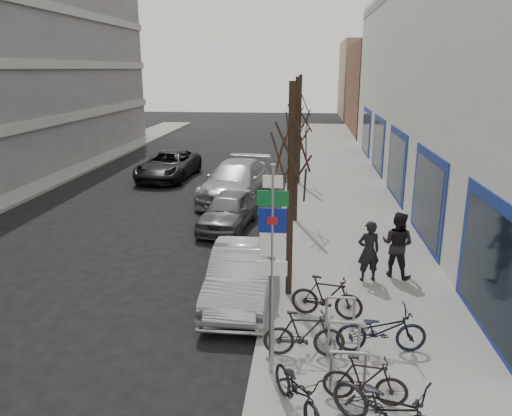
% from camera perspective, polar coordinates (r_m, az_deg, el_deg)
% --- Properties ---
extents(ground, '(120.00, 120.00, 0.00)m').
position_cam_1_polar(ground, '(10.60, -11.97, -17.73)').
color(ground, black).
rests_on(ground, ground).
extents(sidewalk_east, '(5.00, 70.00, 0.15)m').
position_cam_1_polar(sidewalk_east, '(19.31, 10.11, -1.75)').
color(sidewalk_east, slate).
rests_on(sidewalk_east, ground).
extents(brick_building_far, '(12.00, 14.00, 8.00)m').
position_cam_1_polar(brick_building_far, '(49.45, 17.95, 12.87)').
color(brick_building_far, brown).
rests_on(brick_building_far, ground).
extents(tan_building_far, '(13.00, 12.00, 9.00)m').
position_cam_1_polar(tan_building_far, '(64.27, 15.68, 13.97)').
color(tan_building_far, '#937A5B').
rests_on(tan_building_far, ground).
extents(highway_sign_pole, '(0.55, 0.10, 4.20)m').
position_cam_1_polar(highway_sign_pole, '(9.02, 1.86, -5.91)').
color(highway_sign_pole, gray).
rests_on(highway_sign_pole, ground).
extents(bike_rack, '(0.66, 2.26, 0.83)m').
position_cam_1_polar(bike_rack, '(10.37, 10.00, -14.15)').
color(bike_rack, gray).
rests_on(bike_rack, sidewalk_east).
extents(tree_near, '(1.80, 1.80, 5.50)m').
position_cam_1_polar(tree_near, '(12.01, 4.07, 7.62)').
color(tree_near, black).
rests_on(tree_near, ground).
extents(tree_mid, '(1.80, 1.80, 5.50)m').
position_cam_1_polar(tree_mid, '(18.46, 4.73, 10.42)').
color(tree_mid, black).
rests_on(tree_mid, ground).
extents(tree_far, '(1.80, 1.80, 5.50)m').
position_cam_1_polar(tree_far, '(24.94, 5.05, 11.76)').
color(tree_far, black).
rests_on(tree_far, ground).
extents(meter_front, '(0.10, 0.08, 1.27)m').
position_cam_1_polar(meter_front, '(12.40, 1.61, -7.40)').
color(meter_front, gray).
rests_on(meter_front, sidewalk_east).
extents(meter_mid, '(0.10, 0.08, 1.27)m').
position_cam_1_polar(meter_mid, '(17.59, 2.93, -0.39)').
color(meter_mid, gray).
rests_on(meter_mid, sidewalk_east).
extents(meter_back, '(0.10, 0.08, 1.27)m').
position_cam_1_polar(meter_back, '(22.92, 3.63, 3.40)').
color(meter_back, gray).
rests_on(meter_back, sidewalk_east).
extents(bike_near_left, '(1.24, 1.74, 1.03)m').
position_cam_1_polar(bike_near_left, '(8.85, 4.79, -19.64)').
color(bike_near_left, black).
rests_on(bike_near_left, sidewalk_east).
extents(bike_near_right, '(1.53, 0.65, 0.90)m').
position_cam_1_polar(bike_near_right, '(9.28, 12.37, -18.63)').
color(bike_near_right, black).
rests_on(bike_near_right, sidewalk_east).
extents(bike_mid_curb, '(1.91, 0.75, 1.13)m').
position_cam_1_polar(bike_mid_curb, '(10.73, 14.16, -12.97)').
color(bike_mid_curb, black).
rests_on(bike_mid_curb, sidewalk_east).
extents(bike_mid_inner, '(1.68, 0.55, 1.01)m').
position_cam_1_polar(bike_mid_inner, '(10.34, 5.52, -14.09)').
color(bike_mid_inner, black).
rests_on(bike_mid_inner, sidewalk_east).
extents(bike_far_curb, '(1.94, 1.56, 1.18)m').
position_cam_1_polar(bike_far_curb, '(8.62, 14.83, -20.67)').
color(bike_far_curb, black).
rests_on(bike_far_curb, sidewalk_east).
extents(bike_far_inner, '(1.77, 0.84, 1.03)m').
position_cam_1_polar(bike_far_inner, '(11.87, 8.09, -9.99)').
color(bike_far_inner, black).
rests_on(bike_far_inner, sidewalk_east).
extents(parked_car_front, '(1.51, 4.31, 1.42)m').
position_cam_1_polar(parked_car_front, '(12.82, -1.68, -7.63)').
color(parked_car_front, '#AEAEB3').
rests_on(parked_car_front, ground).
extents(parked_car_mid, '(2.10, 4.18, 1.37)m').
position_cam_1_polar(parked_car_mid, '(18.60, -3.16, -0.24)').
color(parked_car_mid, '#55545A').
rests_on(parked_car_mid, ground).
extents(parked_car_back, '(3.15, 6.13, 1.70)m').
position_cam_1_polar(parked_car_back, '(22.69, -2.36, 3.12)').
color(parked_car_back, '#A3A3A8').
rests_on(parked_car_back, ground).
extents(lane_car, '(2.78, 5.51, 1.49)m').
position_cam_1_polar(lane_car, '(27.40, -9.98, 4.85)').
color(lane_car, black).
rests_on(lane_car, ground).
extents(pedestrian_near, '(0.70, 0.55, 1.71)m').
position_cam_1_polar(pedestrian_near, '(13.89, 12.75, -4.83)').
color(pedestrian_near, black).
rests_on(pedestrian_near, sidewalk_east).
extents(pedestrian_far, '(0.84, 0.76, 1.89)m').
position_cam_1_polar(pedestrian_far, '(14.37, 15.85, -3.96)').
color(pedestrian_far, black).
rests_on(pedestrian_far, sidewalk_east).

